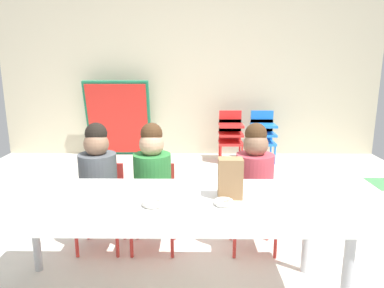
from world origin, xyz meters
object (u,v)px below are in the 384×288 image
kid_chair_blue_stack (263,132)px  donut_powdered_loose (224,202)px  craft_table (166,209)px  seated_child_far_right (254,176)px  paper_bag_brown (230,178)px  donut_powdered_on_plate (154,202)px  folded_activity_table (118,119)px  seated_child_near_camera (99,175)px  seated_child_middle_seat (153,175)px  kid_chair_red_stack (231,132)px  paper_plate_near_edge (154,206)px

kid_chair_blue_stack → donut_powdered_loose: bearing=-104.3°
craft_table → seated_child_far_right: (0.57, 0.58, -0.00)m
paper_bag_brown → donut_powdered_loose: bearing=-112.2°
seated_child_far_right → donut_powdered_on_plate: bearing=-132.7°
kid_chair_blue_stack → paper_bag_brown: bearing=-104.0°
folded_activity_table → craft_table: bearing=-73.7°
seated_child_near_camera → donut_powdered_on_plate: bearing=-55.5°
seated_child_near_camera → donut_powdered_on_plate: (0.46, -0.67, 0.08)m
seated_child_middle_seat → folded_activity_table: (-0.79, 2.59, -0.02)m
craft_table → folded_activity_table: size_ratio=1.74×
seated_child_near_camera → kid_chair_blue_stack: size_ratio=1.35×
kid_chair_red_stack → folded_activity_table: (-1.56, 0.23, 0.14)m
craft_table → paper_bag_brown: size_ratio=8.58×
seated_child_far_right → folded_activity_table: bearing=120.0°
kid_chair_red_stack → donut_powdered_loose: kid_chair_red_stack is taller
donut_powdered_on_plate → seated_child_far_right: bearing=47.3°
seated_child_near_camera → paper_plate_near_edge: bearing=-55.5°
craft_table → kid_chair_blue_stack: 3.13m
kid_chair_red_stack → donut_powdered_on_plate: (-0.69, -3.03, 0.24)m
folded_activity_table → paper_bag_brown: (1.27, -3.13, 0.18)m
seated_child_near_camera → kid_chair_blue_stack: bearing=56.1°
seated_child_middle_seat → kid_chair_blue_stack: bearing=62.9°
paper_plate_near_edge → donut_powdered_on_plate: (0.00, 0.00, 0.02)m
seated_child_near_camera → paper_bag_brown: seated_child_near_camera is taller
craft_table → folded_activity_table: folded_activity_table is taller
seated_child_near_camera → donut_powdered_loose: bearing=-38.0°
seated_child_middle_seat → folded_activity_table: size_ratio=0.84×
donut_powdered_on_plate → seated_child_middle_seat: bearing=97.3°
craft_table → kid_chair_red_stack: (0.63, 2.94, -0.16)m
craft_table → kid_chair_blue_stack: bearing=70.1°
craft_table → paper_plate_near_edge: (-0.06, -0.09, 0.05)m
paper_plate_near_edge → donut_powdered_loose: donut_powdered_loose is taller
seated_child_middle_seat → paper_bag_brown: 0.74m
paper_plate_near_edge → donut_powdered_on_plate: size_ratio=1.50×
kid_chair_red_stack → folded_activity_table: 1.59m
seated_child_far_right → kid_chair_red_stack: seated_child_far_right is taller
kid_chair_blue_stack → paper_plate_near_edge: kid_chair_blue_stack is taller
seated_child_near_camera → folded_activity_table: folded_activity_table is taller
craft_table → donut_powdered_loose: 0.31m
seated_child_near_camera → donut_powdered_on_plate: size_ratio=7.64×
seated_child_middle_seat → folded_activity_table: 2.71m
craft_table → seated_child_middle_seat: size_ratio=2.06×
seated_child_middle_seat → paper_plate_near_edge: (0.09, -0.67, 0.06)m
seated_child_middle_seat → kid_chair_blue_stack: 2.65m
folded_activity_table → paper_plate_near_edge: (0.87, -3.26, 0.07)m
seated_child_near_camera → seated_child_middle_seat: bearing=0.0°
seated_child_middle_seat → kid_chair_red_stack: bearing=71.8°
seated_child_far_right → paper_plate_near_edge: (-0.62, -0.67, 0.06)m
kid_chair_red_stack → paper_plate_near_edge: (-0.69, -3.03, 0.21)m
seated_child_far_right → kid_chair_red_stack: size_ratio=1.35×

